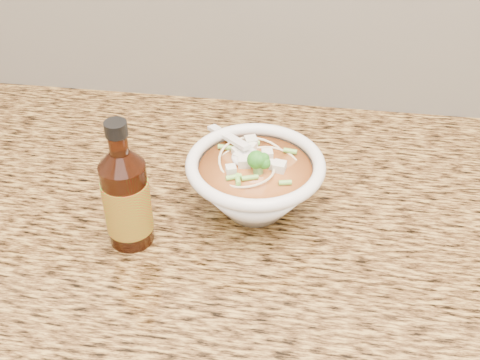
# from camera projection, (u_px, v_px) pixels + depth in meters

# --- Properties ---
(counter_slab) EXTENTS (4.00, 0.68, 0.04)m
(counter_slab) POSITION_uv_depth(u_px,v_px,m) (374.00, 244.00, 0.79)
(counter_slab) COLOR #A9823E
(counter_slab) RESTS_ON cabinet
(soup_bowl) EXTENTS (0.18, 0.18, 0.10)m
(soup_bowl) POSITION_uv_depth(u_px,v_px,m) (255.00, 184.00, 0.79)
(soup_bowl) COLOR white
(soup_bowl) RESTS_ON counter_slab
(hot_sauce_bottle) EXTENTS (0.07, 0.07, 0.18)m
(hot_sauce_bottle) POSITION_uv_depth(u_px,v_px,m) (126.00, 199.00, 0.73)
(hot_sauce_bottle) COLOR #3A1407
(hot_sauce_bottle) RESTS_ON counter_slab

